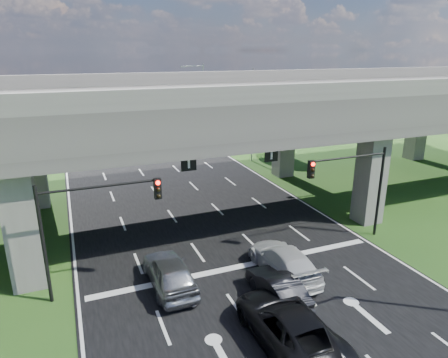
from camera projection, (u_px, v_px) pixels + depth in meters
ground at (270, 300)px, 19.66m from camera, size 160.00×160.00×0.00m
road at (204, 223)px, 28.49m from camera, size 18.00×120.00×0.03m
overpass at (193, 108)px, 27.82m from camera, size 80.00×15.00×10.00m
signal_right at (355, 179)px, 24.64m from camera, size 5.76×0.54×6.00m
signal_left at (90, 216)px, 19.08m from camera, size 5.76×0.54×6.00m
streetlight_far at (249, 108)px, 42.64m from camera, size 3.38×0.25×10.00m
streetlight_beyond at (201, 94)px, 56.76m from camera, size 3.38×0.25×10.00m
tree_left_near at (0, 131)px, 36.17m from camera, size 4.50×4.50×7.80m
tree_left_far at (24, 105)px, 50.55m from camera, size 4.80×4.80×8.32m
tree_right_near at (257, 114)px, 47.64m from camera, size 4.20×4.20×7.28m
tree_right_mid at (251, 107)px, 55.86m from camera, size 3.91×3.90×6.76m
tree_right_far at (205, 98)px, 61.30m from camera, size 4.50×4.50×7.80m
car_silver at (170, 272)px, 20.51m from camera, size 2.09×5.07×1.72m
car_dark at (278, 288)px, 19.43m from camera, size 1.54×4.30×1.41m
car_white at (284, 261)px, 21.72m from camera, size 2.34×5.56×1.60m
car_trailing at (289, 326)px, 16.53m from camera, size 2.84×6.13×1.70m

